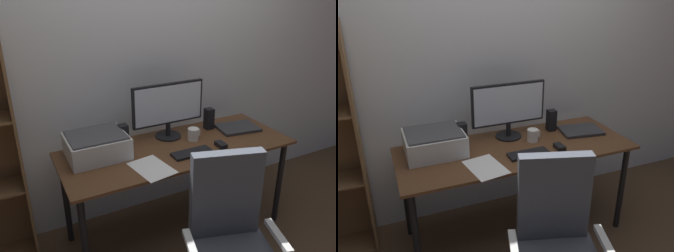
# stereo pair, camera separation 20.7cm
# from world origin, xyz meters

# --- Properties ---
(ground_plane) EXTENTS (12.00, 12.00, 0.00)m
(ground_plane) POSITION_xyz_m (0.00, 0.00, 0.00)
(ground_plane) COLOR #4C3826
(back_wall) EXTENTS (6.40, 0.10, 2.60)m
(back_wall) POSITION_xyz_m (0.00, 0.50, 1.30)
(back_wall) COLOR silver
(back_wall) RESTS_ON ground
(desk) EXTENTS (1.69, 0.66, 0.74)m
(desk) POSITION_xyz_m (0.00, 0.00, 0.66)
(desk) COLOR #56351E
(desk) RESTS_ON ground
(monitor) EXTENTS (0.57, 0.20, 0.42)m
(monitor) POSITION_xyz_m (0.02, 0.19, 0.98)
(monitor) COLOR black
(monitor) RESTS_ON desk
(keyboard) EXTENTS (0.29, 0.11, 0.02)m
(keyboard) POSITION_xyz_m (0.03, -0.15, 0.75)
(keyboard) COLOR black
(keyboard) RESTS_ON desk
(mouse) EXTENTS (0.06, 0.10, 0.03)m
(mouse) POSITION_xyz_m (0.28, -0.14, 0.76)
(mouse) COLOR black
(mouse) RESTS_ON desk
(coffee_mug) EXTENTS (0.10, 0.08, 0.09)m
(coffee_mug) POSITION_xyz_m (0.16, 0.05, 0.79)
(coffee_mug) COLOR white
(coffee_mug) RESTS_ON desk
(laptop) EXTENTS (0.35, 0.27, 0.02)m
(laptop) POSITION_xyz_m (0.59, 0.06, 0.75)
(laptop) COLOR #2D2D30
(laptop) RESTS_ON desk
(speaker_left) EXTENTS (0.06, 0.07, 0.17)m
(speaker_left) POSITION_xyz_m (-0.35, 0.18, 0.82)
(speaker_left) COLOR black
(speaker_left) RESTS_ON desk
(speaker_right) EXTENTS (0.06, 0.07, 0.17)m
(speaker_right) POSITION_xyz_m (0.39, 0.18, 0.82)
(speaker_right) COLOR black
(speaker_right) RESTS_ON desk
(printer) EXTENTS (0.40, 0.34, 0.16)m
(printer) POSITION_xyz_m (-0.56, 0.13, 0.82)
(printer) COLOR silver
(printer) RESTS_ON desk
(paper_sheet) EXTENTS (0.25, 0.32, 0.00)m
(paper_sheet) POSITION_xyz_m (-0.30, -0.20, 0.74)
(paper_sheet) COLOR white
(paper_sheet) RESTS_ON desk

